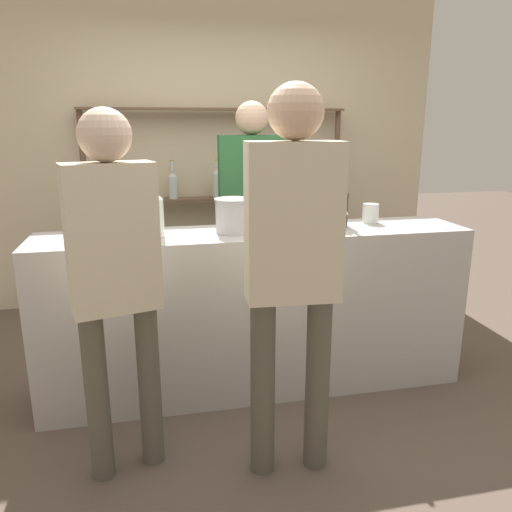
{
  "coord_description": "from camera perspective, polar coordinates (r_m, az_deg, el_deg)",
  "views": [
    {
      "loc": [
        -0.61,
        -2.83,
        1.64
      ],
      "look_at": [
        0.0,
        0.0,
        0.86
      ],
      "focal_mm": 35.0,
      "sensor_mm": 36.0,
      "label": 1
    }
  ],
  "objects": [
    {
      "name": "customer_center",
      "position": [
        2.19,
        4.23,
        0.27
      ],
      "size": [
        0.42,
        0.24,
        1.8
      ],
      "rotation": [
        0.0,
        0.0,
        1.5
      ],
      "color": "#575347",
      "rests_on": "ground_plane"
    },
    {
      "name": "customer_left",
      "position": [
        2.28,
        -15.86,
        -1.18
      ],
      "size": [
        0.41,
        0.26,
        1.7
      ],
      "rotation": [
        0.0,
        0.0,
        1.83
      ],
      "color": "#575347",
      "rests_on": "ground_plane"
    },
    {
      "name": "counter_bottle_0",
      "position": [
        3.15,
        9.83,
        5.71
      ],
      "size": [
        0.07,
        0.07,
        0.34
      ],
      "color": "black",
      "rests_on": "bar_counter"
    },
    {
      "name": "bar_counter",
      "position": [
        3.11,
        0.0,
        -6.31
      ],
      "size": [
        2.58,
        0.5,
        1.01
      ],
      "primitive_type": "cube",
      "color": "#B7B2AD",
      "rests_on": "ground_plane"
    },
    {
      "name": "back_shelf",
      "position": [
        4.57,
        -4.46,
        9.15
      ],
      "size": [
        2.33,
        0.18,
        1.76
      ],
      "color": "brown",
      "rests_on": "ground_plane"
    },
    {
      "name": "wine_glass",
      "position": [
        3.01,
        9.9,
        5.22
      ],
      "size": [
        0.07,
        0.07,
        0.17
      ],
      "color": "silver",
      "rests_on": "bar_counter"
    },
    {
      "name": "server_behind_counter",
      "position": [
        3.7,
        -0.47,
        5.83
      ],
      "size": [
        0.49,
        0.24,
        1.79
      ],
      "rotation": [
        0.0,
        0.0,
        -1.64
      ],
      "color": "black",
      "rests_on": "ground_plane"
    },
    {
      "name": "back_wall",
      "position": [
        4.73,
        -4.86,
        12.05
      ],
      "size": [
        4.18,
        0.12,
        2.8
      ],
      "primitive_type": "cube",
      "color": "beige",
      "rests_on": "ground_plane"
    },
    {
      "name": "counter_bottle_1",
      "position": [
        2.95,
        -18.66,
        4.84
      ],
      "size": [
        0.08,
        0.08,
        0.38
      ],
      "color": "#0F1956",
      "rests_on": "bar_counter"
    },
    {
      "name": "ice_bucket",
      "position": [
        2.93,
        -2.6,
        4.65
      ],
      "size": [
        0.22,
        0.22,
        0.2
      ],
      "color": "#B2B2B7",
      "rests_on": "bar_counter"
    },
    {
      "name": "cork_jar",
      "position": [
        3.31,
        12.96,
        4.78
      ],
      "size": [
        0.1,
        0.1,
        0.12
      ],
      "color": "silver",
      "rests_on": "bar_counter"
    },
    {
      "name": "counter_bottle_2",
      "position": [
        2.84,
        -11.35,
        4.82
      ],
      "size": [
        0.09,
        0.09,
        0.36
      ],
      "color": "silver",
      "rests_on": "bar_counter"
    },
    {
      "name": "ground_plane",
      "position": [
        3.33,
        0.0,
        -14.46
      ],
      "size": [
        16.0,
        16.0,
        0.0
      ],
      "primitive_type": "plane",
      "color": "brown"
    }
  ]
}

